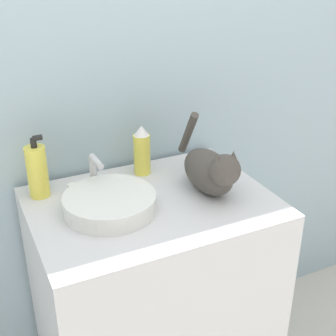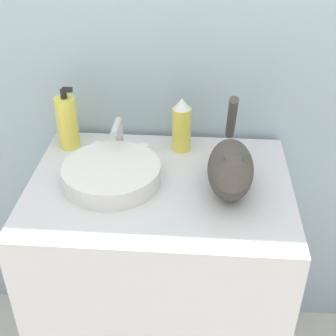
% 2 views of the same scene
% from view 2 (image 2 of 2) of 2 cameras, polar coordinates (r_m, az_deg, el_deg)
% --- Properties ---
extents(wall_back, '(6.00, 0.05, 2.50)m').
position_cam_2_polar(wall_back, '(1.53, 0.01, 16.44)').
color(wall_back, '#9EB7C6').
rests_on(wall_back, ground_plane).
extents(vanity_cabinet, '(0.78, 0.59, 0.89)m').
position_cam_2_polar(vanity_cabinet, '(1.69, -0.86, -14.40)').
color(vanity_cabinet, silver).
rests_on(vanity_cabinet, ground_plane).
extents(sink_basin, '(0.29, 0.29, 0.06)m').
position_cam_2_polar(sink_basin, '(1.39, -6.89, -0.69)').
color(sink_basin, white).
rests_on(sink_basin, vanity_cabinet).
extents(faucet, '(0.18, 0.11, 0.13)m').
position_cam_2_polar(faucet, '(1.50, -5.97, 3.49)').
color(faucet, silver).
rests_on(faucet, vanity_cabinet).
extents(cat, '(0.14, 0.37, 0.24)m').
position_cam_2_polar(cat, '(1.32, 7.67, -0.04)').
color(cat, '#47423D').
rests_on(cat, vanity_cabinet).
extents(soap_bottle, '(0.07, 0.07, 0.21)m').
position_cam_2_polar(soap_bottle, '(1.56, -12.18, 5.50)').
color(soap_bottle, '#EADB4C').
rests_on(soap_bottle, vanity_cabinet).
extents(spray_bottle, '(0.06, 0.06, 0.18)m').
position_cam_2_polar(spray_bottle, '(1.51, 1.66, 5.24)').
color(spray_bottle, '#EADB4C').
rests_on(spray_bottle, vanity_cabinet).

